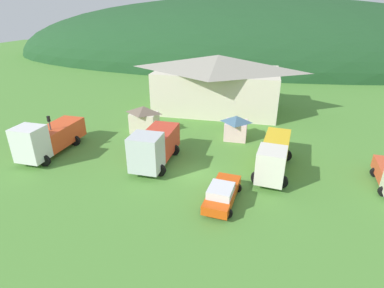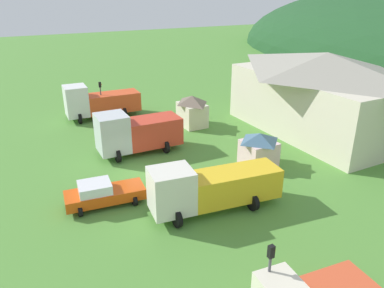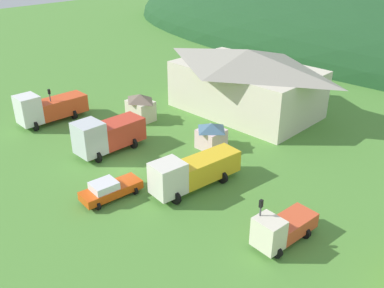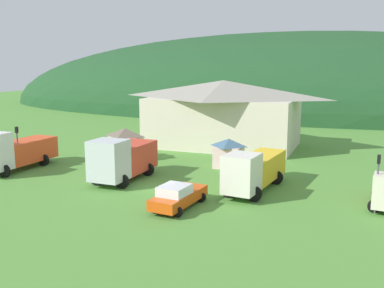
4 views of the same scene
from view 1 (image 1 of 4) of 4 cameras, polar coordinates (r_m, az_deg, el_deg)
name	(u,v)px [view 1 (image 1 of 4)]	position (r m, az deg, el deg)	size (l,w,h in m)	color
ground_plane	(194,174)	(26.94, 0.46, -5.64)	(200.00, 200.00, 0.00)	#518C38
forested_hill_backdrop	(245,58)	(91.56, 9.99, 15.57)	(139.33, 60.00, 32.21)	#1E4723
depot_building	(218,82)	(43.20, 4.82, 11.50)	(17.66, 10.96, 7.58)	beige
play_shed_cream	(144,119)	(35.76, -8.96, 4.71)	(3.23, 2.40, 3.14)	beige
play_shed_pink	(236,127)	(33.87, 8.26, 3.19)	(2.57, 2.58, 2.68)	beige
heavy_rig_white	(48,138)	(32.85, -25.38, 1.07)	(3.48, 7.87, 3.72)	white
tow_truck_silver	(154,146)	(27.93, -7.07, -0.34)	(3.47, 7.06, 3.67)	silver
heavy_rig_striped	(274,155)	(27.49, 15.12, -1.99)	(3.60, 8.56, 3.25)	silver
service_pickup_orange	(222,193)	(22.95, 5.66, -9.20)	(2.65, 5.20, 1.66)	#DE4D11
traffic_light_west	(51,131)	(32.73, -24.94, 2.28)	(0.20, 0.32, 3.92)	#4C4C51
traffic_cone_near_pickup	(259,180)	(26.67, 12.38, -6.61)	(0.36, 0.36, 0.51)	orange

